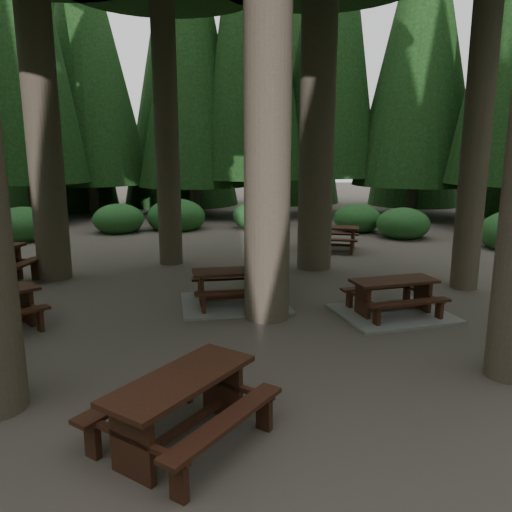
{
  "coord_description": "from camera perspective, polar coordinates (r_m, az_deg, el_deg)",
  "views": [
    {
      "loc": [
        0.05,
        -8.79,
        3.11
      ],
      "look_at": [
        0.62,
        0.63,
        1.1
      ],
      "focal_mm": 35.0,
      "sensor_mm": 36.0,
      "label": 1
    }
  ],
  "objects": [
    {
      "name": "ground",
      "position": [
        9.33,
        -3.62,
        -7.48
      ],
      "size": [
        80.0,
        80.0,
        0.0
      ],
      "primitive_type": "plane",
      "color": "#514942",
      "rests_on": "ground"
    },
    {
      "name": "picnic_table_e",
      "position": [
        5.58,
        -8.49,
        -15.88
      ],
      "size": [
        2.21,
        2.28,
        0.77
      ],
      "rotation": [
        0.0,
        0.0,
        0.92
      ],
      "color": "#381810",
      "rests_on": "ground"
    },
    {
      "name": "picnic_table_c",
      "position": [
        10.25,
        -2.5,
        -4.26
      ],
      "size": [
        2.32,
        2.0,
        0.72
      ],
      "rotation": [
        0.0,
        0.0,
        0.12
      ],
      "color": "gray",
      "rests_on": "ground"
    },
    {
      "name": "picnic_table_d",
      "position": [
        15.91,
        8.49,
        2.45
      ],
      "size": [
        2.08,
        1.85,
        0.76
      ],
      "rotation": [
        0.0,
        0.0,
        -0.3
      ],
      "color": "#381810",
      "rests_on": "ground"
    },
    {
      "name": "picnic_table_a",
      "position": [
        9.96,
        15.37,
        -5.24
      ],
      "size": [
        2.39,
        2.12,
        0.7
      ],
      "rotation": [
        0.0,
        0.0,
        0.22
      ],
      "color": "gray",
      "rests_on": "ground"
    },
    {
      "name": "shrub_ring",
      "position": [
        9.94,
        0.42,
        -3.79
      ],
      "size": [
        23.86,
        24.64,
        1.49
      ],
      "color": "#21602D",
      "rests_on": "ground"
    }
  ]
}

